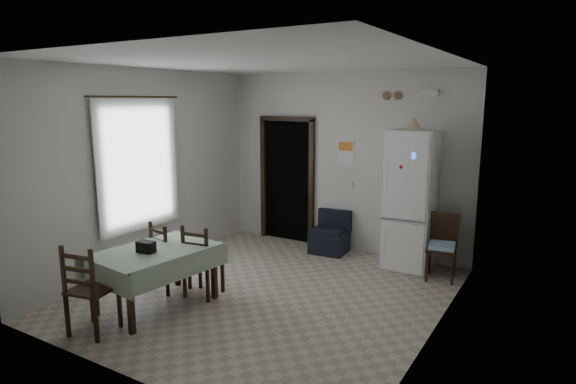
# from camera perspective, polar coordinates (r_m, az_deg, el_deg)

# --- Properties ---
(ground) EXTENTS (4.50, 4.50, 0.00)m
(ground) POSITION_cam_1_polar(r_m,az_deg,el_deg) (6.36, -2.37, -11.87)
(ground) COLOR #AFA28F
(ground) RESTS_ON ground
(ceiling) EXTENTS (4.20, 4.50, 0.02)m
(ceiling) POSITION_cam_1_polar(r_m,az_deg,el_deg) (5.88, -2.60, 15.17)
(ceiling) COLOR white
(ceiling) RESTS_ON ground
(wall_back) EXTENTS (4.20, 0.02, 2.90)m
(wall_back) POSITION_cam_1_polar(r_m,az_deg,el_deg) (7.91, 6.55, 3.48)
(wall_back) COLOR silver
(wall_back) RESTS_ON ground
(wall_front) EXTENTS (4.20, 0.02, 2.90)m
(wall_front) POSITION_cam_1_polar(r_m,az_deg,el_deg) (4.30, -19.26, -3.32)
(wall_front) COLOR silver
(wall_front) RESTS_ON ground
(wall_left) EXTENTS (0.02, 4.50, 2.90)m
(wall_left) POSITION_cam_1_polar(r_m,az_deg,el_deg) (7.31, -16.37, 2.50)
(wall_left) COLOR silver
(wall_left) RESTS_ON ground
(wall_right) EXTENTS (0.02, 4.50, 2.90)m
(wall_right) POSITION_cam_1_polar(r_m,az_deg,el_deg) (5.12, 17.54, -0.99)
(wall_right) COLOR silver
(wall_right) RESTS_ON ground
(doorway) EXTENTS (1.06, 0.52, 2.22)m
(doorway) POSITION_cam_1_polar(r_m,az_deg,el_deg) (8.62, 0.69, 1.54)
(doorway) COLOR black
(doorway) RESTS_ON ground
(window_recess) EXTENTS (0.10, 1.20, 1.60)m
(window_recess) POSITION_cam_1_polar(r_m,az_deg,el_deg) (7.20, -17.85, 3.11)
(window_recess) COLOR silver
(window_recess) RESTS_ON ground
(curtain) EXTENTS (0.02, 1.45, 1.85)m
(curtain) POSITION_cam_1_polar(r_m,az_deg,el_deg) (7.12, -17.27, 3.06)
(curtain) COLOR white
(curtain) RESTS_ON ground
(curtain_rod) EXTENTS (0.02, 1.60, 0.02)m
(curtain_rod) POSITION_cam_1_polar(r_m,az_deg,el_deg) (7.05, -17.65, 10.72)
(curtain_rod) COLOR black
(curtain_rod) RESTS_ON ground
(calendar) EXTENTS (0.28, 0.02, 0.40)m
(calendar) POSITION_cam_1_polar(r_m,az_deg,el_deg) (7.85, 6.87, 4.67)
(calendar) COLOR white
(calendar) RESTS_ON ground
(calendar_image) EXTENTS (0.24, 0.01, 0.14)m
(calendar_image) POSITION_cam_1_polar(r_m,az_deg,el_deg) (7.84, 6.87, 5.40)
(calendar_image) COLOR orange
(calendar_image) RESTS_ON ground
(light_switch) EXTENTS (0.08, 0.02, 0.12)m
(light_switch) POSITION_cam_1_polar(r_m,az_deg,el_deg) (7.89, 7.45, 0.87)
(light_switch) COLOR beige
(light_switch) RESTS_ON ground
(vent_left) EXTENTS (0.12, 0.03, 0.12)m
(vent_left) POSITION_cam_1_polar(r_m,az_deg,el_deg) (7.56, 11.60, 11.13)
(vent_left) COLOR brown
(vent_left) RESTS_ON ground
(vent_right) EXTENTS (0.12, 0.03, 0.12)m
(vent_right) POSITION_cam_1_polar(r_m,az_deg,el_deg) (7.51, 12.92, 11.08)
(vent_right) COLOR brown
(vent_right) RESTS_ON ground
(emergency_light) EXTENTS (0.25, 0.07, 0.09)m
(emergency_light) POSITION_cam_1_polar(r_m,az_deg,el_deg) (7.35, 16.41, 11.16)
(emergency_light) COLOR white
(emergency_light) RESTS_ON ground
(fridge) EXTENTS (0.68, 0.68, 2.04)m
(fridge) POSITION_cam_1_polar(r_m,az_deg,el_deg) (7.25, 14.37, -0.91)
(fridge) COLOR white
(fridge) RESTS_ON ground
(tan_cone) EXTENTS (0.22, 0.22, 0.18)m
(tan_cone) POSITION_cam_1_polar(r_m,az_deg,el_deg) (7.17, 14.70, 7.89)
(tan_cone) COLOR tan
(tan_cone) RESTS_ON fridge
(navy_seat) EXTENTS (0.60, 0.59, 0.68)m
(navy_seat) POSITION_cam_1_polar(r_m,az_deg,el_deg) (7.87, 4.92, -4.78)
(navy_seat) COLOR black
(navy_seat) RESTS_ON ground
(corner_chair) EXTENTS (0.45, 0.45, 0.91)m
(corner_chair) POSITION_cam_1_polar(r_m,az_deg,el_deg) (6.99, 17.77, -6.30)
(corner_chair) COLOR black
(corner_chair) RESTS_ON ground
(dining_table) EXTENTS (1.08, 1.49, 0.72)m
(dining_table) POSITION_cam_1_polar(r_m,az_deg,el_deg) (6.05, -15.32, -9.83)
(dining_table) COLOR #97AB92
(dining_table) RESTS_ON ground
(black_bag) EXTENTS (0.22, 0.14, 0.13)m
(black_bag) POSITION_cam_1_polar(r_m,az_deg,el_deg) (5.83, -16.48, -6.26)
(black_bag) COLOR black
(black_bag) RESTS_ON dining_table
(dining_chair_far_left) EXTENTS (0.47, 0.47, 0.92)m
(dining_chair_far_left) POSITION_cam_1_polar(r_m,az_deg,el_deg) (6.51, -13.76, -7.33)
(dining_chair_far_left) COLOR black
(dining_chair_far_left) RESTS_ON ground
(dining_chair_far_right) EXTENTS (0.45, 0.45, 0.94)m
(dining_chair_far_right) POSITION_cam_1_polar(r_m,az_deg,el_deg) (6.23, -10.02, -7.92)
(dining_chair_far_right) COLOR black
(dining_chair_far_right) RESTS_ON ground
(dining_chair_near_head) EXTENTS (0.51, 0.51, 1.00)m
(dining_chair_near_head) POSITION_cam_1_polar(r_m,az_deg,el_deg) (5.58, -22.20, -10.48)
(dining_chair_near_head) COLOR black
(dining_chair_near_head) RESTS_ON ground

